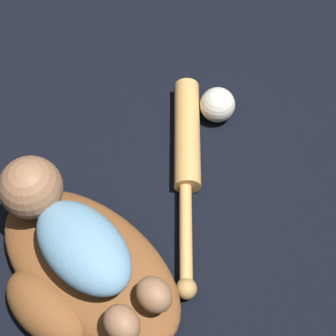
{
  "coord_description": "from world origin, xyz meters",
  "views": [
    {
      "loc": [
        -0.28,
        0.19,
        0.95
      ],
      "look_at": [
        -0.02,
        -0.28,
        0.07
      ],
      "focal_mm": 60.0,
      "sensor_mm": 36.0,
      "label": 1
    }
  ],
  "objects_px": {
    "baby_figure": "(69,230)",
    "baseball": "(217,105)",
    "baseball_bat": "(185,154)",
    "baseball_glove": "(82,273)"
  },
  "relations": [
    {
      "from": "baby_figure",
      "to": "baseball",
      "type": "bearing_deg",
      "value": -99.66
    },
    {
      "from": "baseball",
      "to": "baseball_bat",
      "type": "bearing_deg",
      "value": 88.05
    },
    {
      "from": "baby_figure",
      "to": "baseball",
      "type": "relative_size",
      "value": 4.91
    },
    {
      "from": "baby_figure",
      "to": "baseball_bat",
      "type": "relative_size",
      "value": 0.84
    },
    {
      "from": "baseball",
      "to": "baby_figure",
      "type": "bearing_deg",
      "value": 80.34
    },
    {
      "from": "baby_figure",
      "to": "baseball_bat",
      "type": "distance_m",
      "value": 0.3
    },
    {
      "from": "baseball_glove",
      "to": "baby_figure",
      "type": "relative_size",
      "value": 1.15
    },
    {
      "from": "baseball_glove",
      "to": "baseball",
      "type": "height_order",
      "value": "baseball_glove"
    },
    {
      "from": "baby_figure",
      "to": "baseball_bat",
      "type": "xyz_separation_m",
      "value": [
        -0.07,
        -0.28,
        -0.1
      ]
    },
    {
      "from": "baseball_glove",
      "to": "baseball",
      "type": "distance_m",
      "value": 0.44
    }
  ]
}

